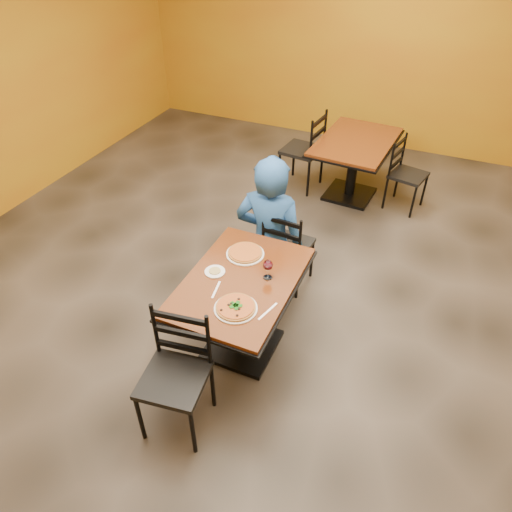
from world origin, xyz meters
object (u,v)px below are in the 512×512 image
at_px(chair_second_right, 408,176).
at_px(diner, 270,224).
at_px(side_plate, 215,272).
at_px(wine_glass, 268,269).
at_px(table_second, 354,155).
at_px(pizza_far, 245,252).
at_px(plate_main, 236,308).
at_px(chair_main_near, 174,380).
at_px(pizza_main, 236,307).
at_px(chair_second_left, 302,150).
at_px(chair_main_far, 289,245).
at_px(table_main, 241,299).
at_px(plate_far, 245,254).

xyz_separation_m(chair_second_right, diner, (-0.97, -1.94, 0.25)).
height_order(side_plate, wine_glass, wine_glass).
xyz_separation_m(table_second, chair_second_right, (0.66, 0.00, -0.13)).
distance_m(chair_second_right, pizza_far, 2.71).
height_order(plate_main, side_plate, same).
relative_size(table_second, chair_main_near, 1.38).
height_order(pizza_main, pizza_far, same).
bearing_deg(chair_second_left, pizza_main, 17.04).
xyz_separation_m(chair_second_right, pizza_main, (-0.75, -3.12, 0.35)).
relative_size(side_plate, wine_glass, 0.89).
bearing_deg(pizza_far, chair_main_far, 77.38).
relative_size(diner, pizza_far, 4.84).
distance_m(table_main, chair_second_left, 2.86).
distance_m(side_plate, wine_glass, 0.42).
relative_size(table_main, chair_main_far, 1.40).
xyz_separation_m(table_second, plate_far, (-0.29, -2.52, 0.20)).
bearing_deg(chair_second_left, plate_main, 17.04).
distance_m(chair_main_near, plate_far, 1.17).
height_order(chair_second_left, wine_glass, chair_second_left).
bearing_deg(chair_second_left, wine_glass, 20.10).
xyz_separation_m(diner, plate_far, (0.02, -0.58, 0.08)).
xyz_separation_m(plate_main, plate_far, (-0.20, 0.60, 0.00)).
bearing_deg(pizza_far, side_plate, -112.25).
height_order(chair_main_far, plate_main, chair_main_far).
distance_m(pizza_far, wine_glass, 0.35).
bearing_deg(plate_far, side_plate, -112.25).
xyz_separation_m(table_main, side_plate, (-0.22, 0.00, 0.20)).
height_order(diner, plate_main, diner).
xyz_separation_m(chair_main_near, side_plate, (-0.10, 0.83, 0.28)).
relative_size(chair_second_right, pizza_main, 3.00).
bearing_deg(plate_far, plate_main, -71.47).
distance_m(table_second, pizza_far, 2.54).
distance_m(chair_main_near, side_plate, 0.89).
bearing_deg(side_plate, table_main, -0.98).
bearing_deg(diner, pizza_far, 87.00).
relative_size(table_second, plate_far, 4.22).
distance_m(chair_main_far, plate_far, 0.74).
bearing_deg(plate_main, chair_second_left, 100.45).
xyz_separation_m(chair_second_left, plate_far, (0.37, -2.52, 0.26)).
relative_size(chair_main_near, chair_second_left, 0.96).
xyz_separation_m(pizza_far, wine_glass, (0.28, -0.19, 0.07)).
bearing_deg(wine_glass, table_second, 89.77).
bearing_deg(diner, plate_far, 87.00).
distance_m(chair_main_near, wine_glass, 1.05).
relative_size(chair_main_far, chair_second_right, 1.03).
bearing_deg(chair_second_right, plate_far, 172.19).
relative_size(chair_second_right, plate_main, 2.75).
distance_m(pizza_far, side_plate, 0.32).
height_order(chair_second_right, plate_main, chair_second_right).
relative_size(pizza_far, side_plate, 1.75).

